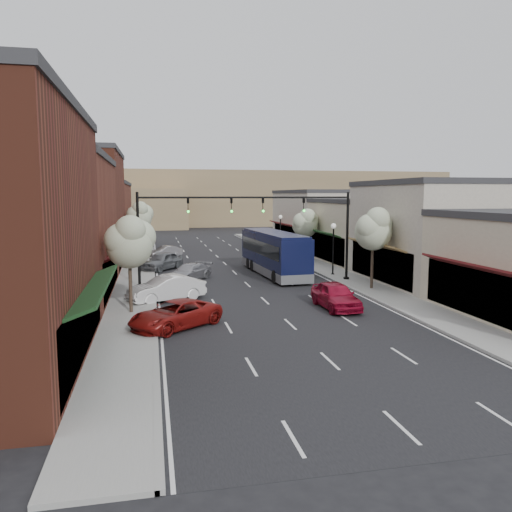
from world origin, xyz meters
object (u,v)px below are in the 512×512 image
tree_right_near (374,228)px  tree_left_near (130,241)px  signal_mast_left (171,225)px  lamp_post_far (280,227)px  tree_right_far (306,222)px  red_hatchback (336,295)px  parked_car_c (189,272)px  lamp_post_near (333,240)px  parked_car_b (167,288)px  parked_car_e (165,252)px  coach_bus (274,253)px  signal_mast_right (319,223)px  parked_car_d (162,261)px  parked_car_a (175,315)px  tree_left_far (140,215)px

tree_right_near → tree_left_near: bearing=-166.5°
signal_mast_left → lamp_post_far: (13.42, 20.00, -1.62)m
tree_right_far → red_hatchback: tree_right_far is taller
parked_car_c → lamp_post_near: bearing=38.5°
parked_car_b → parked_car_e: 23.09m
lamp_post_near → red_hatchback: size_ratio=0.95×
lamp_post_far → red_hatchback: (-4.13, -29.00, -2.21)m
parked_car_e → coach_bus: bearing=1.2°
signal_mast_right → tree_left_near: 16.05m
coach_bus → red_hatchback: 13.26m
tree_right_far → parked_car_d: (-14.55, -3.03, -3.17)m
parked_car_a → red_hatchback: bearing=66.3°
parked_car_d → signal_mast_left: bearing=-50.3°
tree_right_near → lamp_post_near: (-0.55, 6.56, -1.45)m
tree_left_far → red_hatchback: bearing=-66.1°
tree_right_far → parked_car_e: tree_right_far is taller
coach_bus → parked_car_b: 12.93m
red_hatchback → parked_car_d: bearing=117.9°
signal_mast_right → parked_car_d: signal_mast_right is taller
red_hatchback → parked_car_c: (-7.87, 11.79, -0.14)m
parked_car_b → tree_right_far: bearing=115.0°
tree_left_near → tree_left_far: tree_left_far is taller
parked_car_b → red_hatchback: bearing=42.7°
lamp_post_near → parked_car_e: size_ratio=1.19×
signal_mast_left → coach_bus: 10.04m
signal_mast_left → tree_right_near: 14.55m
tree_right_far → parked_car_c: bearing=-143.9°
tree_right_far → tree_left_near: (-16.60, -20.00, 0.23)m
tree_right_near → lamp_post_near: size_ratio=1.34×
parked_car_b → parked_car_d: (-0.00, 13.65, -0.00)m
lamp_post_near → parked_car_b: bearing=-152.7°
parked_car_a → parked_car_c: bearing=134.8°
parked_car_b → tree_left_near: bearing=-55.6°
parked_car_a → parked_car_c: 14.38m
coach_bus → parked_car_d: bearing=149.5°
signal_mast_left → parked_car_d: (-0.58, 8.92, -3.80)m
signal_mast_left → parked_car_c: (1.42, 2.79, -3.96)m
tree_right_near → coach_bus: tree_right_near is taller
tree_right_far → parked_car_a: (-14.31, -23.43, -3.29)m
coach_bus → red_hatchback: (0.58, -13.20, -1.11)m
signal_mast_right → coach_bus: signal_mast_right is taller
signal_mast_left → lamp_post_near: signal_mast_left is taller
tree_left_far → lamp_post_near: bearing=-43.9°
parked_car_d → parked_car_e: parked_car_d is taller
parked_car_a → parked_car_c: size_ratio=1.11×
tree_left_far → parked_car_d: (2.05, -9.03, -3.79)m
tree_left_near → tree_left_far: bearing=90.0°
tree_left_far → parked_car_b: tree_left_far is taller
signal_mast_right → tree_left_far: size_ratio=1.34×
tree_left_near → lamp_post_near: size_ratio=1.28×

